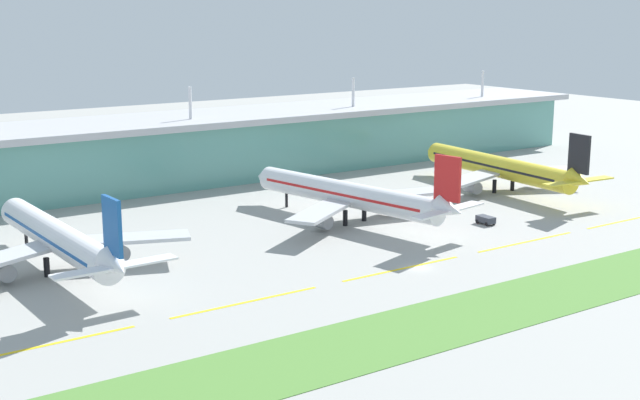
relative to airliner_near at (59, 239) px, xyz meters
name	(u,v)px	position (x,y,z in m)	size (l,w,h in m)	color
ground_plane	(419,268)	(57.12, -36.11, -6.45)	(600.00, 600.00, 0.00)	#9E9E99
terminal_building	(183,149)	(57.12, 66.50, 3.01)	(288.00, 34.00, 27.50)	#5B9E93
airliner_near	(59,239)	(0.00, 0.00, 0.00)	(48.78, 61.44, 18.90)	white
airliner_middle	(350,195)	(67.67, 0.41, 0.00)	(48.00, 64.17, 18.90)	white
airliner_far	(501,167)	(122.22, 5.96, 0.00)	(48.66, 64.58, 18.90)	yellow
taxiway_stripe_west	(44,346)	(-13.88, -34.76, -6.43)	(28.00, 0.70, 0.04)	yellow
taxiway_stripe_mid_west	(246,302)	(20.12, -34.76, -6.43)	(28.00, 0.70, 0.04)	yellow
taxiway_stripe_centre	(402,269)	(54.12, -34.76, -6.43)	(28.00, 0.70, 0.04)	yellow
taxiway_stripe_mid_east	(526,242)	(88.12, -34.76, -6.43)	(28.00, 0.70, 0.04)	yellow
taxiway_stripe_east	(627,220)	(122.12, -34.76, -6.43)	(28.00, 0.70, 0.04)	yellow
grass_verge	(515,303)	(57.12, -60.57, -6.40)	(300.00, 18.00, 0.10)	#518438
pushback_tug	(486,219)	(92.28, -18.64, -5.35)	(2.62, 4.47, 1.85)	#333842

